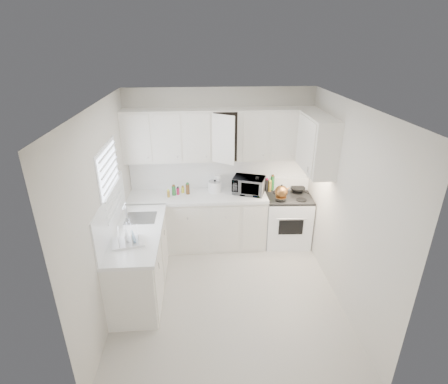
{
  "coord_description": "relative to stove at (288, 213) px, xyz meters",
  "views": [
    {
      "loc": [
        -0.32,
        -3.84,
        3.27
      ],
      "look_at": [
        0.0,
        0.7,
        1.25
      ],
      "focal_mm": 27.78,
      "sensor_mm": 36.0,
      "label": 1
    }
  ],
  "objects": [
    {
      "name": "floor",
      "position": [
        -1.12,
        -1.27,
        -0.56
      ],
      "size": [
        3.2,
        3.2,
        0.0
      ],
      "primitive_type": "plane",
      "color": "beige",
      "rests_on": "ground"
    },
    {
      "name": "ceiling",
      "position": [
        -1.12,
        -1.27,
        2.04
      ],
      "size": [
        3.2,
        3.2,
        0.0
      ],
      "primitive_type": "plane",
      "rotation": [
        3.14,
        0.0,
        0.0
      ],
      "color": "white",
      "rests_on": "ground"
    },
    {
      "name": "wall_back",
      "position": [
        -1.12,
        0.33,
        0.74
      ],
      "size": [
        3.0,
        0.0,
        3.0
      ],
      "primitive_type": "plane",
      "rotation": [
        1.57,
        0.0,
        0.0
      ],
      "color": "silver",
      "rests_on": "ground"
    },
    {
      "name": "wall_front",
      "position": [
        -1.12,
        -2.87,
        0.74
      ],
      "size": [
        3.0,
        0.0,
        3.0
      ],
      "primitive_type": "plane",
      "rotation": [
        -1.57,
        0.0,
        0.0
      ],
      "color": "silver",
      "rests_on": "ground"
    },
    {
      "name": "wall_left",
      "position": [
        -2.62,
        -1.27,
        0.74
      ],
      "size": [
        0.0,
        3.2,
        3.2
      ],
      "primitive_type": "plane",
      "rotation": [
        1.57,
        0.0,
        1.57
      ],
      "color": "silver",
      "rests_on": "ground"
    },
    {
      "name": "wall_right",
      "position": [
        0.38,
        -1.27,
        0.74
      ],
      "size": [
        0.0,
        3.2,
        3.2
      ],
      "primitive_type": "plane",
      "rotation": [
        1.57,
        0.0,
        -1.57
      ],
      "color": "silver",
      "rests_on": "ground"
    },
    {
      "name": "window_blinds",
      "position": [
        -2.6,
        -0.92,
        0.99
      ],
      "size": [
        0.06,
        0.96,
        1.06
      ],
      "primitive_type": null,
      "color": "white",
      "rests_on": "wall_left"
    },
    {
      "name": "lower_cabinets_back",
      "position": [
        -1.51,
        0.03,
        -0.11
      ],
      "size": [
        2.22,
        0.6,
        0.9
      ],
      "primitive_type": null,
      "color": "silver",
      "rests_on": "floor"
    },
    {
      "name": "lower_cabinets_left",
      "position": [
        -2.32,
        -1.07,
        -0.11
      ],
      "size": [
        0.6,
        1.6,
        0.9
      ],
      "primitive_type": null,
      "color": "silver",
      "rests_on": "floor"
    },
    {
      "name": "countertop_back",
      "position": [
        -1.51,
        0.02,
        0.36
      ],
      "size": [
        2.24,
        0.64,
        0.05
      ],
      "primitive_type": "cube",
      "color": "silver",
      "rests_on": "lower_cabinets_back"
    },
    {
      "name": "countertop_left",
      "position": [
        -2.31,
        -1.07,
        0.36
      ],
      "size": [
        0.64,
        1.62,
        0.05
      ],
      "primitive_type": "cube",
      "color": "silver",
      "rests_on": "lower_cabinets_left"
    },
    {
      "name": "backsplash_back",
      "position": [
        -1.12,
        0.32,
        0.66
      ],
      "size": [
        2.98,
        0.02,
        0.55
      ],
      "primitive_type": "cube",
      "color": "white",
      "rests_on": "wall_back"
    },
    {
      "name": "backsplash_left",
      "position": [
        -2.61,
        -1.07,
        0.66
      ],
      "size": [
        0.02,
        1.6,
        0.55
      ],
      "primitive_type": "cube",
      "color": "white",
      "rests_on": "wall_left"
    },
    {
      "name": "upper_cabinets_back",
      "position": [
        -1.12,
        0.16,
        0.94
      ],
      "size": [
        3.0,
        0.33,
        0.8
      ],
      "primitive_type": null,
      "color": "silver",
      "rests_on": "wall_back"
    },
    {
      "name": "upper_cabinets_right",
      "position": [
        0.21,
        -0.45,
        0.94
      ],
      "size": [
        0.33,
        0.9,
        0.8
      ],
      "primitive_type": null,
      "color": "silver",
      "rests_on": "wall_right"
    },
    {
      "name": "sink",
      "position": [
        -2.31,
        -0.72,
        0.51
      ],
      "size": [
        0.42,
        0.38,
        0.3
      ],
      "primitive_type": null,
      "color": "gray",
      "rests_on": "countertop_left"
    },
    {
      "name": "stove",
      "position": [
        0.0,
        0.0,
        0.0
      ],
      "size": [
        0.76,
        0.64,
        1.13
      ],
      "primitive_type": null,
      "rotation": [
        0.0,
        0.0,
        -0.05
      ],
      "color": "white",
      "rests_on": "floor"
    },
    {
      "name": "tea_kettle",
      "position": [
        -0.18,
        -0.16,
        0.49
      ],
      "size": [
        0.28,
        0.25,
        0.24
      ],
      "primitive_type": null,
      "rotation": [
        0.0,
        0.0,
        0.12
      ],
      "color": "#955E28",
      "rests_on": "stove"
    },
    {
      "name": "frying_pan",
      "position": [
        0.18,
        0.16,
        0.4
      ],
      "size": [
        0.39,
        0.48,
        0.04
      ],
      "primitive_type": null,
      "rotation": [
        0.0,
        0.0,
        0.42
      ],
      "color": "black",
      "rests_on": "stove"
    },
    {
      "name": "microwave",
      "position": [
        -0.68,
        0.03,
        0.55
      ],
      "size": [
        0.56,
        0.42,
        0.34
      ],
      "primitive_type": "imported",
      "rotation": [
        0.0,
        0.0,
        -0.34
      ],
      "color": "gray",
      "rests_on": "countertop_back"
    },
    {
      "name": "rice_cooker",
      "position": [
        -1.22,
        0.13,
        0.49
      ],
      "size": [
        0.22,
        0.22,
        0.21
      ],
      "primitive_type": null,
      "rotation": [
        0.0,
        0.0,
        -0.02
      ],
      "color": "white",
      "rests_on": "countertop_back"
    },
    {
      "name": "paper_towel",
      "position": [
        -1.18,
        0.19,
        0.52
      ],
      "size": [
        0.12,
        0.12,
        0.27
      ],
      "primitive_type": "cylinder",
      "color": "white",
      "rests_on": "countertop_back"
    },
    {
      "name": "utensil_crock",
      "position": [
        -0.56,
        -0.07,
        0.55
      ],
      "size": [
        0.12,
        0.12,
        0.33
      ],
      "primitive_type": null,
      "rotation": [
        0.0,
        0.0,
        0.06
      ],
      "color": "black",
      "rests_on": "countertop_back"
    },
    {
      "name": "dish_rack",
      "position": [
        -2.37,
        -1.38,
        0.49
      ],
      "size": [
        0.43,
        0.36,
        0.21
      ],
      "primitive_type": null,
      "rotation": [
        0.0,
        0.0,
        0.2
      ],
      "color": "white",
      "rests_on": "countertop_left"
    },
    {
      "name": "spice_left_0",
      "position": [
        -1.97,
        0.15,
        0.45
      ],
      "size": [
        0.06,
        0.06,
        0.13
      ],
      "primitive_type": "cylinder",
      "color": "olive",
      "rests_on": "countertop_back"
    },
    {
      "name": "spice_left_1",
      "position": [
        -1.9,
        0.06,
        0.45
      ],
      "size": [
        0.06,
        0.06,
        0.13
      ],
      "primitive_type": "cylinder",
      "color": "#22682C",
      "rests_on": "countertop_back"
    },
    {
      "name": "spice_left_2",
      "position": [
        -1.82,
        0.15,
        0.45
      ],
      "size": [
        0.06,
        0.06,
        0.13
      ],
      "primitive_type": "cylinder",
      "color": "#AC1740",
      "rests_on": "countertop_back"
    },
    {
      "name": "spice_left_3",
      "position": [
        -1.75,
        0.06,
        0.45
      ],
      "size": [
        0.06,
        0.06,
        0.13
      ],
      "primitive_type": "cylinder",
      "color": "#E3F038",
      "rests_on": "countertop_back"
    },
    {
      "name": "spice_left_4",
      "position": [
        -1.67,
        0.15,
        0.45
      ],
      "size": [
        0.06,
        0.06,
        0.13
      ],
      "primitive_type": "cylinder",
      "color": "brown",
      "rests_on": "countertop_back"
    },
    {
      "name": "sauce_right_0",
      "position": [
        -0.54,
        0.19,
        0.48
      ],
      "size": [
        0.06,
        0.06,
        0.19
      ],
      "primitive_type": "cylinder",
      "color": "#AC1740",
      "rests_on": "countertop_back"
    },
    {
      "name": "sauce_right_1",
      "position": [
        -0.49,
        0.13,
        0.48
      ],
      "size": [
        0.06,
        0.06,
        0.19
      ],
      "primitive_type": "cylinder",
      "color": "#E3F038",
      "rests_on": "countertop_back"
    },
    {
      "name": "sauce_right_2",
      "position": [
        -0.43,
        0.19,
        0.48
      ],
      "size": [
        0.06,
        0.06,
        0.19
      ],
      "primitive_type": "cylinder",
      "color": "brown",
      "rests_on": "countertop_back"
    },
    {
      "name": "sauce_right_3",
      "position": [
        -0.38,
        0.13,
        0.48
      ],
      "size": [
        0.06,
        0.06,
        0.19
      ],
      "primitive_type": "cylinder",
      "color": "black",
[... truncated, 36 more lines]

